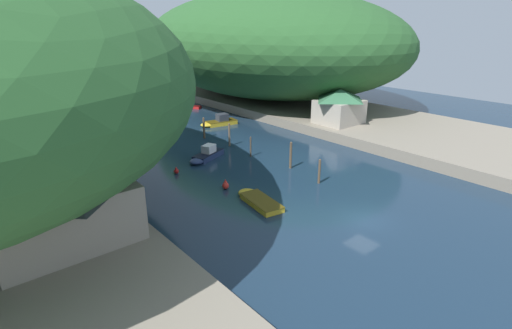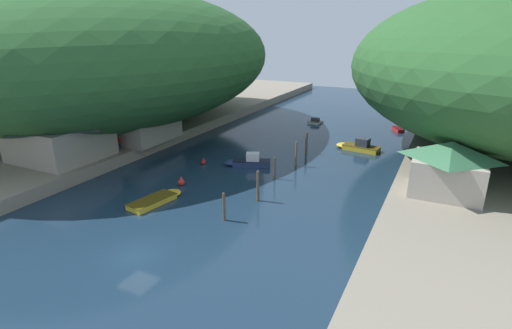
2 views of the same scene
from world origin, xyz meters
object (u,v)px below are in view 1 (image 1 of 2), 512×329
Objects in this scene: waterfront_building at (55,190)px; channel_buoy_near at (226,185)px; right_bank_cottage at (339,106)px; person_on_quay at (99,189)px; person_by_boathouse at (84,186)px; boat_far_upstream at (206,155)px; channel_buoy_far at (176,171)px; boat_navy_launch at (192,107)px; boathouse_shed at (60,159)px; boat_mid_channel at (123,118)px; boat_near_quay at (218,122)px; boat_red_skiff at (257,200)px.

channel_buoy_near is at bearing 6.83° from waterfront_building.
channel_buoy_near is at bearing -165.66° from right_bank_cottage.
person_by_boathouse is at bearing 38.35° from person_on_quay.
person_by_boathouse is at bearing 59.90° from waterfront_building.
boat_far_upstream is 3.59× the size of person_on_quay.
person_on_quay is 1.68m from person_by_boathouse.
channel_buoy_far is at bearing 103.97° from channel_buoy_near.
person_on_quay is at bearing -160.06° from boat_navy_launch.
channel_buoy_far is (-28.08, 0.42, -3.83)m from right_bank_cottage.
person_on_quay is (-38.14, -4.02, -1.72)m from right_bank_cottage.
right_bank_cottage reaches higher than channel_buoy_near.
channel_buoy_near reaches higher than channel_buoy_far.
channel_buoy_far is at bearing -152.62° from boat_navy_launch.
boathouse_shed is 32.20m from boat_mid_channel.
boathouse_shed is (2.98, 10.84, -1.26)m from waterfront_building.
boat_far_upstream is at bearing 148.44° from boat_near_quay.
boathouse_shed is at bearing -120.80° from boat_mid_channel.
channel_buoy_near reaches higher than boat_red_skiff.
waterfront_building is 6.05× the size of person_by_boathouse.
boat_near_quay is 3.85× the size of person_on_quay.
waterfront_building is 23.13m from boat_far_upstream.
waterfront_building is 17.74m from channel_buoy_far.
person_on_quay is (1.42, -6.19, -1.40)m from boathouse_shed.
boat_far_upstream is 14.05m from boat_red_skiff.
boat_red_skiff is at bearing -84.13° from channel_buoy_near.
channel_buoy_near is at bearing -33.85° from boathouse_shed.
person_by_boathouse reaches higher than boat_mid_channel.
channel_buoy_far is at bearing 32.13° from waterfront_building.
channel_buoy_near is (-3.54, -9.13, -0.09)m from boat_far_upstream.
waterfront_building is at bearing 136.60° from boat_near_quay.
boat_mid_channel is (17.12, 27.04, -3.54)m from boathouse_shed.
person_by_boathouse is at bearing -83.69° from boathouse_shed.
boathouse_shed is 17.12m from boat_far_upstream.
boat_near_quay reaches higher than boat_red_skiff.
boat_near_quay is 7.70× the size of channel_buoy_far.
channel_buoy_far is 11.20m from person_on_quay.
right_bank_cottage is 1.86× the size of boat_navy_launch.
waterfront_building reaches higher than right_bank_cottage.
right_bank_cottage is at bearing -102.96° from boat_navy_launch.
person_on_quay reaches higher than boat_far_upstream.
boat_red_skiff is (-17.58, -40.99, 0.00)m from boat_navy_launch.
boat_near_quay is 32.75m from person_by_boathouse.
channel_buoy_near is at bearing -94.59° from boat_mid_channel.
channel_buoy_far is at bearing 109.82° from boat_red_skiff.
boathouse_shed is 30.97m from boat_near_quay.
boathouse_shed is 1.57× the size of boat_far_upstream.
channel_buoy_near is at bearing -144.87° from boat_navy_launch.
boat_red_skiff is 14.46m from person_on_quay.
waterfront_building is 1.49× the size of right_bank_cottage.
boathouse_shed is 16.33m from channel_buoy_near.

